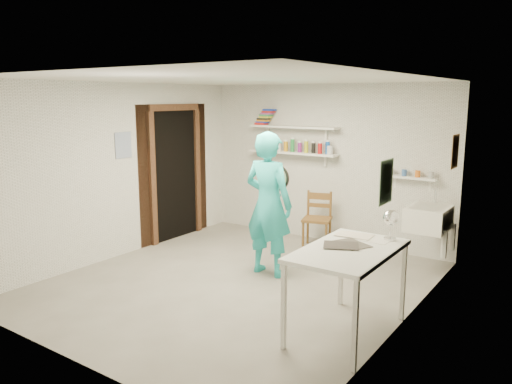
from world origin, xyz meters
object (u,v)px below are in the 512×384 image
Objects in this scene: belfast_sink at (428,218)px; wall_clock at (278,178)px; man at (268,204)px; wooden_chair at (317,219)px; work_table at (347,292)px; desk_lamp at (391,218)px.

belfast_sink is 1.97m from wall_clock.
man is 0.37m from wall_clock.
man is at bearing -105.61° from wooden_chair.
wall_clock is 2.07m from work_table.
man is 1.85m from work_table.
wooden_chair reaches higher than belfast_sink.
man is 11.50× the size of desk_lamp.
man reaches higher than wooden_chair.
desk_lamp reaches higher than work_table.
belfast_sink is at bearing -20.76° from wooden_chair.
desk_lamp is (1.72, -0.67, -0.14)m from wall_clock.
wooden_chair is (-0.02, 1.34, -0.47)m from man.
man is at bearing 165.18° from desk_lamp.
wall_clock is 1.36m from wooden_chair.
wall_clock reaches higher than work_table.
man reaches higher than belfast_sink.
wall_clock is (-1.62, -1.00, 0.50)m from belfast_sink.
desk_lamp reaches higher than belfast_sink.
desk_lamp is (0.10, -1.68, 0.35)m from belfast_sink.
man reaches higher than work_table.
man is at bearing -142.89° from belfast_sink.
belfast_sink is 2.04m from man.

